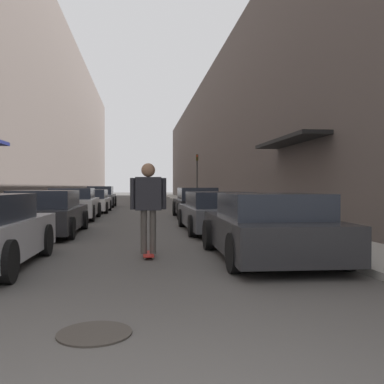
{
  "coord_description": "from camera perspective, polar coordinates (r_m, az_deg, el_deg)",
  "views": [
    {
      "loc": [
        0.11,
        -1.87,
        1.38
      ],
      "look_at": [
        1.81,
        12.03,
        1.21
      ],
      "focal_mm": 40.0,
      "sensor_mm": 36.0,
      "label": 1
    }
  ],
  "objects": [
    {
      "name": "building_row_left",
      "position": [
        36.75,
        -18.98,
        9.47
      ],
      "size": [
        4.9,
        67.33,
        14.0
      ],
      "color": "#564C47",
      "rests_on": "ground"
    },
    {
      "name": "building_row_right",
      "position": [
        36.48,
        4.68,
        6.76
      ],
      "size": [
        4.9,
        67.33,
        10.45
      ],
      "color": "#564C47",
      "rests_on": "ground"
    },
    {
      "name": "curb_strip_right",
      "position": [
        35.83,
        0.12,
        -1.4
      ],
      "size": [
        1.8,
        67.33,
        0.12
      ],
      "color": "#A3A099",
      "rests_on": "ground"
    },
    {
      "name": "traffic_light",
      "position": [
        30.97,
        0.67,
        2.48
      ],
      "size": [
        0.16,
        0.22,
        3.59
      ],
      "color": "#2D2D2D",
      "rests_on": "curb_strip_right"
    },
    {
      "name": "parked_car_right_2",
      "position": [
        19.02,
        0.6,
        -1.51
      ],
      "size": [
        1.9,
        4.11,
        1.34
      ],
      "color": "black",
      "rests_on": "ground"
    },
    {
      "name": "curb_strip_left",
      "position": [
        35.86,
        -14.4,
        -1.42
      ],
      "size": [
        1.8,
        67.33,
        0.12
      ],
      "color": "#A3A099",
      "rests_on": "ground"
    },
    {
      "name": "parked_car_left_1",
      "position": [
        13.04,
        -18.79,
        -2.71
      ],
      "size": [
        1.95,
        4.49,
        1.27
      ],
      "color": "#232326",
      "rests_on": "ground"
    },
    {
      "name": "parked_car_right_1",
      "position": [
        13.27,
        3.33,
        -2.69
      ],
      "size": [
        2.08,
        4.79,
        1.22
      ],
      "color": "#515459",
      "rests_on": "ground"
    },
    {
      "name": "skateboarder",
      "position": [
        8.39,
        -5.85,
        -0.96
      ],
      "size": [
        0.71,
        0.78,
        1.84
      ],
      "color": "#B2231E",
      "rests_on": "ground"
    },
    {
      "name": "parked_car_left_2",
      "position": [
        18.68,
        -15.51,
        -1.57
      ],
      "size": [
        1.99,
        4.3,
        1.32
      ],
      "color": "silver",
      "rests_on": "ground"
    },
    {
      "name": "manhole_cover",
      "position": [
        4.31,
        -12.88,
        -17.89
      ],
      "size": [
        0.7,
        0.7,
        0.02
      ],
      "color": "#332D28",
      "rests_on": "ground"
    },
    {
      "name": "parked_car_right_0",
      "position": [
        8.3,
        10.19,
        -4.62
      ],
      "size": [
        2.08,
        4.22,
        1.26
      ],
      "color": "#232326",
      "rests_on": "ground"
    },
    {
      "name": "parked_car_left_3",
      "position": [
        23.69,
        -13.27,
        -1.22
      ],
      "size": [
        1.95,
        4.39,
        1.23
      ],
      "color": "silver",
      "rests_on": "ground"
    },
    {
      "name": "ground",
      "position": [
        28.83,
        -7.18,
        -2.04
      ],
      "size": [
        148.12,
        148.12,
        0.0
      ],
      "primitive_type": "plane",
      "color": "#4C4947"
    },
    {
      "name": "parked_car_left_4",
      "position": [
        29.64,
        -12.04,
        -0.66
      ],
      "size": [
        1.9,
        4.42,
        1.41
      ],
      "color": "gray",
      "rests_on": "ground"
    }
  ]
}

